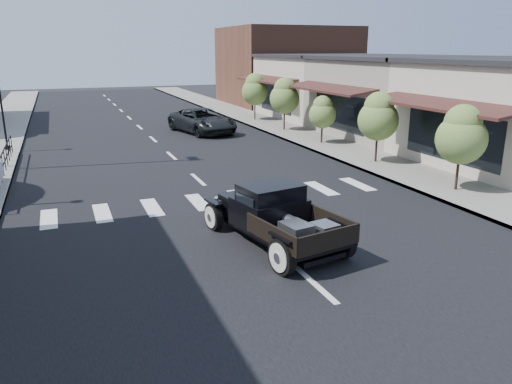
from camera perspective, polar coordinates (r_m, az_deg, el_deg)
name	(u,v)px	position (r m, az deg, el deg)	size (l,w,h in m)	color
ground	(264,239)	(13.98, 0.93, -5.43)	(120.00, 120.00, 0.00)	black
road	(160,145)	(27.94, -10.94, 5.26)	(14.00, 80.00, 0.02)	black
road_markings	(181,165)	(23.14, -8.57, 3.12)	(12.00, 60.00, 0.06)	silver
sidewalk_right	(299,135)	(30.61, 4.96, 6.54)	(3.00, 80.00, 0.15)	gray
storefront_mid	(411,98)	(32.14, 17.30, 10.26)	(10.00, 9.00, 4.50)	#A29A88
storefront_far	(335,87)	(39.55, 9.07, 11.74)	(10.00, 9.00, 4.50)	beige
far_building_right	(287,66)	(48.57, 3.53, 14.16)	(11.00, 10.00, 7.00)	brown
railing	(2,164)	(22.58, -26.99, 2.89)	(0.08, 10.00, 1.00)	black
banner	(1,180)	(20.67, -27.14, 1.22)	(0.04, 2.20, 0.60)	silver
lamp_post_c	(2,112)	(28.30, -27.00, 8.14)	(0.36, 0.36, 3.81)	black
small_tree_a	(460,149)	(19.39, 22.28, 4.54)	(1.79, 1.79, 2.99)	#5C7736
small_tree_b	(378,128)	(23.24, 13.72, 7.07)	(1.82, 1.82, 3.03)	#5C7736
small_tree_c	(322,120)	(27.56, 7.58, 8.14)	(1.47, 1.47, 2.45)	#5C7736
small_tree_d	(284,105)	(31.88, 3.27, 9.92)	(1.87, 1.87, 3.12)	#5C7736
small_tree_e	(255,97)	(36.55, -0.13, 10.77)	(1.90, 1.90, 3.16)	#5C7736
hotrod_pickup	(275,215)	(13.37, 2.16, -2.65)	(2.25, 4.81, 1.67)	black
second_car	(202,121)	(31.66, -6.16, 8.07)	(2.50, 5.43, 1.51)	black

